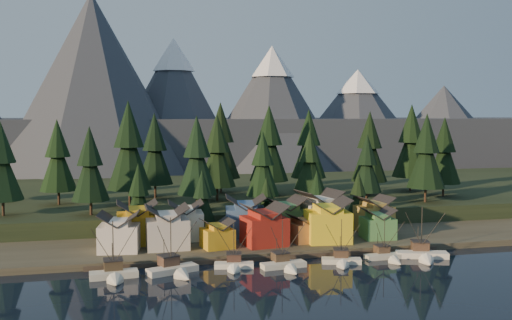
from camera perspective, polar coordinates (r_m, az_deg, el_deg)
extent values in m
plane|color=black|center=(113.76, 3.59, -11.80)|extent=(500.00, 500.00, 0.00)
cube|color=#353226|center=(151.18, -0.82, -7.39)|extent=(400.00, 50.00, 1.50)
cube|color=black|center=(199.17, -3.91, -3.85)|extent=(420.00, 100.00, 6.00)
cube|color=#4A4135|center=(128.96, 1.44, -9.60)|extent=(80.00, 4.00, 1.00)
cube|color=#3F4452|center=(346.37, -7.93, 1.67)|extent=(560.00, 160.00, 30.00)
cone|color=#3F4452|center=(285.11, -15.98, 6.97)|extent=(100.00, 100.00, 90.00)
cone|color=#3F4452|center=(303.70, -8.19, 5.24)|extent=(80.00, 80.00, 72.00)
cone|color=white|center=(305.29, -8.24, 10.38)|extent=(22.40, 22.40, 17.28)
cone|color=#3F4452|center=(300.45, 1.60, 4.91)|extent=(84.00, 84.00, 68.00)
cone|color=white|center=(301.73, 1.61, 9.82)|extent=(23.52, 23.52, 16.32)
cone|color=#3F4452|center=(333.59, 10.08, 3.94)|extent=(92.00, 92.00, 58.00)
cone|color=white|center=(334.12, 10.13, 7.73)|extent=(25.76, 25.76, 13.92)
cone|color=#3F4452|center=(368.35, 18.20, 3.21)|extent=(88.00, 88.00, 50.00)
cube|color=beige|center=(117.79, -14.02, -11.16)|extent=(9.56, 4.08, 1.78)
cone|color=beige|center=(112.88, -13.85, -11.85)|extent=(3.58, 3.44, 3.34)
cube|color=black|center=(117.97, -14.02, -11.47)|extent=(9.79, 4.15, 0.39)
cube|color=#433624|center=(118.98, -14.10, -10.14)|extent=(3.82, 3.61, 2.00)
cube|color=#2B2828|center=(118.71, -14.11, -9.62)|extent=(4.06, 3.85, 0.22)
cylinder|color=black|center=(116.91, -14.10, -8.32)|extent=(0.20, 0.20, 10.02)
cylinder|color=black|center=(120.48, -14.17, -9.19)|extent=(0.16, 0.16, 4.90)
cube|color=beige|center=(118.87, -8.35, -10.93)|extent=(10.89, 6.73, 1.79)
cone|color=beige|center=(113.93, -7.11, -11.60)|extent=(4.37, 4.48, 3.35)
cube|color=black|center=(119.05, -8.35, -11.24)|extent=(11.14, 6.87, 0.39)
cube|color=#51382B|center=(120.09, -8.75, -9.92)|extent=(4.51, 4.38, 2.01)
cube|color=#2B2828|center=(119.82, -8.76, -9.40)|extent=(4.80, 4.66, 0.22)
cylinder|color=black|center=(118.01, -8.52, -8.11)|extent=(0.20, 0.20, 10.04)
cylinder|color=black|center=(121.61, -9.19, -8.98)|extent=(0.16, 0.16, 4.91)
cube|color=white|center=(121.57, -2.22, -10.56)|extent=(8.58, 4.35, 1.51)
cone|color=white|center=(117.24, -2.22, -11.13)|extent=(3.31, 3.29, 2.83)
cube|color=black|center=(121.72, -2.22, -10.82)|extent=(8.79, 4.44, 0.33)
cube|color=#422B23|center=(122.65, -2.22, -9.72)|extent=(3.50, 3.36, 1.70)
cube|color=#2B2828|center=(122.43, -2.22, -9.29)|extent=(3.73, 3.58, 0.19)
cylinder|color=black|center=(120.87, -2.22, -8.23)|extent=(0.17, 0.17, 8.48)
cylinder|color=black|center=(123.99, -2.22, -8.93)|extent=(0.13, 0.13, 4.15)
cube|color=silver|center=(121.73, 2.76, -10.53)|extent=(9.79, 4.14, 1.58)
cone|color=silver|center=(117.13, 3.78, -11.14)|extent=(3.36, 3.59, 2.97)
cube|color=black|center=(121.89, 2.76, -10.80)|extent=(10.03, 4.22, 0.35)
cube|color=#4C3A28|center=(122.89, 2.44, -9.65)|extent=(3.52, 3.35, 1.78)
cube|color=#2B2828|center=(122.65, 2.44, -9.20)|extent=(3.74, 3.57, 0.20)
cylinder|color=black|center=(121.01, 2.66, -8.09)|extent=(0.18, 0.18, 8.91)
cylinder|color=black|center=(124.33, 2.09, -8.82)|extent=(0.14, 0.14, 4.36)
cube|color=silver|center=(126.36, 8.54, -10.02)|extent=(8.86, 5.07, 1.51)
cone|color=silver|center=(121.92, 8.75, -10.57)|extent=(3.52, 3.55, 2.82)
cube|color=black|center=(126.50, 8.54, -10.27)|extent=(9.07, 5.18, 0.33)
cube|color=#463425|center=(127.49, 8.48, -9.22)|extent=(3.68, 3.56, 1.69)
cube|color=#2B2828|center=(127.27, 8.49, -8.80)|extent=(3.92, 3.79, 0.19)
cylinder|color=black|center=(125.71, 8.55, -7.78)|extent=(0.17, 0.17, 8.47)
cylinder|color=black|center=(128.87, 8.42, -8.46)|extent=(0.13, 0.13, 4.14)
cube|color=beige|center=(132.08, 12.81, -9.45)|extent=(9.59, 3.17, 1.45)
cone|color=beige|center=(127.69, 13.95, -9.96)|extent=(2.87, 3.36, 2.72)
cube|color=black|center=(132.21, 12.81, -9.68)|extent=(9.82, 3.23, 0.32)
cube|color=brown|center=(133.23, 12.46, -8.70)|extent=(3.03, 2.85, 1.63)
cube|color=#2B2828|center=(133.03, 12.47, -8.32)|extent=(3.22, 3.04, 0.18)
cylinder|color=black|center=(131.52, 12.72, -7.38)|extent=(0.16, 0.16, 8.16)
cylinder|color=black|center=(134.63, 12.07, -8.00)|extent=(0.13, 0.13, 3.99)
cube|color=white|center=(135.03, 16.25, -9.18)|extent=(11.82, 6.57, 1.80)
cone|color=white|center=(129.15, 16.84, -9.82)|extent=(4.37, 4.69, 3.38)
cube|color=black|center=(135.19, 16.25, -9.46)|extent=(12.10, 6.71, 0.39)
cube|color=#4D3729|center=(136.61, 16.08, -8.26)|extent=(4.44, 4.29, 2.03)
cube|color=#2B2828|center=(136.37, 16.09, -7.80)|extent=(4.72, 4.57, 0.23)
cylinder|color=black|center=(134.44, 16.24, -6.66)|extent=(0.20, 0.20, 10.13)
cylinder|color=black|center=(138.52, 15.89, -7.42)|extent=(0.16, 0.16, 4.95)
cube|color=silver|center=(132.31, -13.52, -7.58)|extent=(9.63, 8.69, 5.99)
cube|color=silver|center=(131.61, -13.55, -6.05)|extent=(5.72, 8.03, 1.23)
cube|color=beige|center=(133.08, -8.86, -7.25)|extent=(9.63, 8.60, 6.84)
cube|color=beige|center=(132.31, -8.88, -5.53)|extent=(5.37, 8.35, 1.33)
cube|color=gold|center=(132.34, -3.89, -7.80)|extent=(7.75, 7.40, 4.46)
cube|color=gold|center=(131.79, -3.89, -6.66)|extent=(4.77, 6.71, 0.94)
cube|color=maroon|center=(134.54, 0.84, -7.11)|extent=(10.57, 9.63, 6.67)
cube|color=maroon|center=(133.79, 0.84, -5.44)|extent=(6.34, 8.84, 1.33)
cube|color=#AE6F3D|center=(138.78, 4.78, -7.21)|extent=(7.57, 7.57, 4.56)
cube|color=#AE6F3D|center=(138.26, 4.79, -6.10)|extent=(4.73, 6.85, 0.90)
cube|color=yellow|center=(138.95, 7.18, -6.61)|extent=(10.81, 9.38, 7.41)
cube|color=yellow|center=(138.17, 7.19, -4.82)|extent=(6.29, 8.78, 1.41)
cube|color=#498649|center=(144.96, 12.07, -6.67)|extent=(7.83, 6.95, 5.15)
cube|color=#498649|center=(144.39, 12.09, -5.46)|extent=(4.46, 6.64, 1.05)
cube|color=gold|center=(138.86, -11.79, -6.72)|extent=(9.43, 8.41, 7.22)
cube|color=gold|center=(138.10, -11.82, -4.99)|extent=(5.24, 8.18, 1.31)
cube|color=white|center=(141.74, -7.05, -6.53)|extent=(8.63, 8.13, 6.75)
cube|color=white|center=(141.04, -7.07, -4.95)|extent=(4.89, 7.82, 1.17)
cube|color=#3C5D8F|center=(143.59, -1.06, -6.24)|extent=(10.83, 9.61, 7.28)
cube|color=#3C5D8F|center=(142.85, -1.07, -4.54)|extent=(6.49, 8.80, 1.37)
cube|color=#3E7343|center=(145.79, 2.84, -6.18)|extent=(10.31, 8.79, 6.77)
cube|color=#3E7343|center=(145.09, 2.85, -4.61)|extent=(6.00, 8.22, 1.35)
cube|color=silver|center=(149.79, 6.32, -5.72)|extent=(11.46, 10.57, 7.77)
cube|color=silver|center=(149.04, 6.34, -3.99)|extent=(7.01, 9.57, 1.41)
cube|color=#A4863A|center=(152.83, 11.70, -5.79)|extent=(8.93, 8.47, 6.70)
cube|color=#A4863A|center=(152.18, 11.72, -4.34)|extent=(5.23, 7.97, 1.16)
cylinder|color=#332319|center=(161.19, -23.96, -4.36)|extent=(0.70, 0.70, 4.29)
cone|color=black|center=(160.08, -24.06, -1.07)|extent=(10.50, 10.50, 14.79)
cone|color=black|center=(159.57, -24.15, 1.66)|extent=(7.16, 7.16, 10.73)
cylinder|color=#332319|center=(175.10, -19.11, -3.53)|extent=(0.70, 0.70, 4.36)
cone|color=black|center=(174.07, -19.19, -0.45)|extent=(10.67, 10.67, 15.03)
cone|color=black|center=(173.60, -19.26, 2.10)|extent=(7.27, 7.27, 10.91)
cylinder|color=#332319|center=(154.59, -16.17, -4.56)|extent=(0.70, 0.70, 4.07)
cone|color=black|center=(153.48, -16.25, -1.30)|extent=(9.95, 9.95, 14.03)
cone|color=black|center=(152.93, -16.31, 1.40)|extent=(6.79, 6.79, 10.18)
cylinder|color=#332319|center=(166.15, -12.51, -3.65)|extent=(0.70, 0.70, 5.29)
cone|color=black|center=(164.94, -12.58, 0.29)|extent=(12.93, 12.93, 18.22)
cone|color=black|center=(164.53, -12.64, 3.56)|extent=(8.82, 8.82, 13.22)
cylinder|color=#332319|center=(181.30, -10.04, -3.03)|extent=(0.70, 0.70, 4.69)
cone|color=black|center=(180.26, -10.08, 0.17)|extent=(11.45, 11.45, 16.14)
cone|color=black|center=(179.83, -10.12, 2.82)|extent=(7.81, 7.81, 11.71)
cylinder|color=#332319|center=(157.53, -5.89, -4.15)|extent=(0.70, 0.70, 4.55)
cone|color=black|center=(156.36, -5.92, -0.57)|extent=(11.12, 11.12, 15.67)
cone|color=black|center=(155.85, -5.94, 2.39)|extent=(7.58, 7.58, 11.37)
cylinder|color=#332319|center=(173.36, -3.89, -3.32)|extent=(0.70, 0.70, 4.64)
cone|color=black|center=(172.28, -3.91, -0.01)|extent=(11.35, 11.35, 15.99)
cone|color=black|center=(171.82, -3.93, 2.73)|extent=(7.74, 7.74, 11.60)
cylinder|color=#332319|center=(158.91, 0.67, -4.19)|extent=(0.70, 0.70, 3.80)
cone|color=black|center=(157.87, 0.67, -1.23)|extent=(9.28, 9.28, 13.08)
cone|color=black|center=(157.34, 0.68, 1.22)|extent=(6.33, 6.33, 9.50)
cylinder|color=#332319|center=(183.80, 1.30, -2.79)|extent=(0.70, 0.70, 5.13)
cone|color=black|center=(182.72, 1.31, 0.67)|extent=(12.54, 12.54, 17.67)
cone|color=black|center=(182.33, 1.31, 3.53)|extent=(8.55, 8.55, 12.82)
cylinder|color=#332319|center=(169.99, 5.36, -3.63)|extent=(0.70, 0.70, 3.82)
cone|color=black|center=(169.01, 5.38, -0.85)|extent=(9.35, 9.35, 13.17)
cone|color=black|center=(168.52, 5.40, 1.45)|extent=(6.37, 6.37, 9.56)
cylinder|color=#332319|center=(195.94, 5.25, -2.39)|extent=(0.70, 0.70, 4.90)
cone|color=black|center=(194.95, 5.28, 0.71)|extent=(11.98, 11.98, 16.89)
cone|color=black|center=(194.57, 5.30, 3.28)|extent=(8.17, 8.17, 12.26)
cylinder|color=#332319|center=(171.18, 10.99, -3.68)|extent=(0.70, 0.70, 3.58)
cone|color=black|center=(170.26, 11.03, -1.09)|extent=(8.76, 8.76, 12.34)
cone|color=black|center=(169.76, 11.06, 1.05)|extent=(5.97, 5.97, 8.96)
cylinder|color=#332319|center=(188.82, 11.22, -2.73)|extent=(0.70, 0.70, 4.79)
cone|color=black|center=(187.81, 11.27, 0.41)|extent=(11.70, 11.70, 16.48)
cone|color=black|center=(187.40, 11.31, 3.00)|extent=(7.98, 7.98, 11.96)
cylinder|color=#332319|center=(177.47, 16.57, -3.32)|extent=(0.70, 0.70, 4.65)
cone|color=black|center=(176.41, 16.65, -0.08)|extent=(11.36, 11.36, 16.00)
cone|color=black|center=(175.97, 16.71, 2.60)|extent=(7.74, 7.74, 11.62)
cylinder|color=#332319|center=(202.10, 15.17, -2.27)|extent=(0.70, 0.70, 5.22)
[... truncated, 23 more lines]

